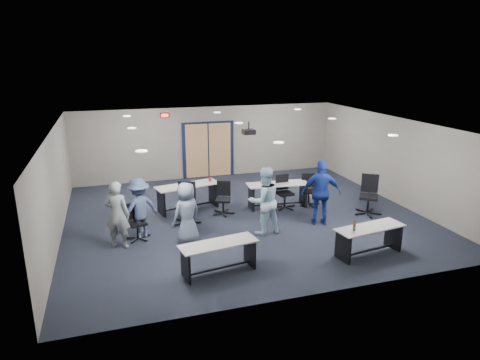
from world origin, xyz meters
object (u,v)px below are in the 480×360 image
object	(u,v)px
table_front_left	(219,252)
chair_back_c	(285,192)
table_back_left	(188,193)
person_gray	(117,215)
chair_back_b	(223,199)
chair_loose_right	(369,195)
person_lightblue	(264,201)
table_back_right	(278,191)
person_navy	(321,193)
person_plaid	(187,214)
chair_back_a	(186,204)
chair_back_d	(309,190)
chair_loose_left	(137,222)
table_front_right	(369,235)
person_back	(139,208)

from	to	relation	value
table_front_left	chair_back_c	distance (m)	4.48
table_front_left	table_back_left	size ratio (longest dim) A/B	0.87
person_gray	chair_back_b	bearing A→B (deg)	-131.19
chair_back_c	chair_loose_right	world-z (taller)	chair_loose_right
table_front_left	person_lightblue	distance (m)	2.44
person_gray	person_lightblue	distance (m)	3.70
table_front_left	table_back_left	bearing A→B (deg)	79.53
table_back_right	person_gray	distance (m)	5.05
person_lightblue	person_navy	distance (m)	1.73
person_plaid	person_lightblue	world-z (taller)	person_lightblue
chair_back_a	chair_back_d	distance (m)	3.98
table_back_right	table_front_left	bearing A→B (deg)	-124.18
chair_back_a	person_lightblue	bearing A→B (deg)	-15.68
table_back_right	chair_back_b	xyz separation A→B (m)	(-1.77, -0.09, -0.04)
table_back_right	chair_back_c	xyz separation A→B (m)	(0.18, -0.13, -0.01)
chair_back_a	person_lightblue	xyz separation A→B (m)	(1.84, -1.26, 0.32)
table_back_left	chair_loose_left	xyz separation A→B (m)	(-1.65, -1.79, -0.07)
table_front_left	table_back_right	xyz separation A→B (m)	(2.79, 3.49, 0.05)
table_back_left	person_lightblue	xyz separation A→B (m)	(1.56, -2.39, 0.36)
chair_back_b	person_gray	world-z (taller)	person_gray
table_front_right	person_gray	xyz separation A→B (m)	(-5.60, 2.16, 0.37)
table_front_left	person_gray	xyz separation A→B (m)	(-2.01, 1.95, 0.38)
person_plaid	person_lightblue	size ratio (longest dim) A/B	0.88
person_plaid	person_back	bearing A→B (deg)	-60.06
table_back_right	chair_loose_left	distance (m)	4.48
table_front_right	person_back	distance (m)	5.70
chair_back_a	table_front_left	bearing A→B (deg)	-68.17
person_gray	chair_back_c	bearing A→B (deg)	-141.03
chair_loose_left	person_back	size ratio (longest dim) A/B	0.59
chair_back_b	chair_back_d	distance (m)	2.78
person_plaid	chair_back_c	bearing A→B (deg)	-179.57
person_gray	person_plaid	world-z (taller)	person_gray
person_lightblue	person_navy	xyz separation A→B (m)	(1.72, 0.15, 0.01)
person_plaid	table_back_right	bearing A→B (deg)	-176.38
table_front_right	chair_loose_right	xyz separation A→B (m)	(1.52, 2.33, 0.11)
chair_back_c	chair_loose_right	size ratio (longest dim) A/B	0.87
chair_loose_left	person_lightblue	world-z (taller)	person_lightblue
chair_loose_right	person_navy	world-z (taller)	person_navy
chair_loose_right	person_gray	distance (m)	7.12
chair_back_b	person_lightblue	size ratio (longest dim) A/B	0.54
person_back	person_gray	bearing A→B (deg)	15.41
chair_back_c	chair_back_a	bearing A→B (deg)	-176.89
chair_back_a	chair_back_d	bearing A→B (deg)	24.66
chair_loose_left	person_gray	distance (m)	0.70
table_back_right	person_gray	size ratio (longest dim) A/B	1.14
table_front_right	table_back_left	xyz separation A→B (m)	(-3.47, 4.31, 0.06)
chair_back_b	chair_back_c	size ratio (longest dim) A/B	0.94
table_back_right	chair_back_d	bearing A→B (deg)	-1.31
person_back	person_navy	bearing A→B (deg)	148.83
chair_back_b	person_back	xyz separation A→B (m)	(-2.48, -0.98, 0.30)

